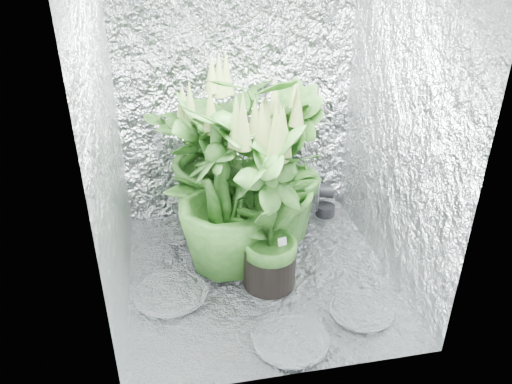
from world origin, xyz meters
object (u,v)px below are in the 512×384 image
object	(u,v)px
plant_e	(263,185)
circulation_fan	(322,197)
plant_a	(229,148)
plant_f	(270,213)
plant_c	(284,167)
plant_b	(206,178)
plant_d	(225,193)

from	to	relation	value
plant_e	circulation_fan	xyz separation A→B (m)	(0.53, 0.39, -0.36)
plant_a	plant_f	world-z (taller)	plant_a
plant_c	plant_e	xyz separation A→B (m)	(-0.19, -0.20, -0.01)
plant_c	plant_e	size ratio (longest dim) A/B	1.05
plant_e	circulation_fan	bearing A→B (deg)	36.58
plant_a	plant_b	xyz separation A→B (m)	(-0.18, -0.25, -0.09)
plant_b	plant_f	size ratio (longest dim) A/B	1.01
plant_b	plant_d	xyz separation A→B (m)	(0.08, -0.26, 0.02)
plant_d	circulation_fan	distance (m)	1.01
plant_d	plant_e	world-z (taller)	plant_d
plant_c	plant_f	distance (m)	0.58
plant_f	plant_d	bearing A→B (deg)	136.59
plant_f	circulation_fan	world-z (taller)	plant_f
plant_b	circulation_fan	bearing A→B (deg)	15.66
plant_a	plant_c	bearing A→B (deg)	-30.45
plant_a	plant_c	distance (m)	0.40
plant_d	plant_c	bearing A→B (deg)	35.72
plant_f	circulation_fan	distance (m)	0.98
circulation_fan	plant_c	bearing A→B (deg)	-130.55
plant_f	plant_b	bearing A→B (deg)	123.02
plant_d	plant_f	world-z (taller)	plant_d
circulation_fan	plant_b	bearing A→B (deg)	-143.77
plant_c	circulation_fan	xyz separation A→B (m)	(0.35, 0.19, -0.37)
plant_c	circulation_fan	world-z (taller)	plant_c
plant_b	plant_a	bearing A→B (deg)	54.06
plant_f	circulation_fan	bearing A→B (deg)	52.42
plant_e	plant_f	distance (m)	0.33
plant_a	plant_d	xyz separation A→B (m)	(-0.10, -0.52, -0.06)
plant_d	plant_f	size ratio (longest dim) A/B	1.05
plant_a	circulation_fan	world-z (taller)	plant_a
plant_b	circulation_fan	distance (m)	0.97
plant_b	plant_e	bearing A→B (deg)	-23.87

